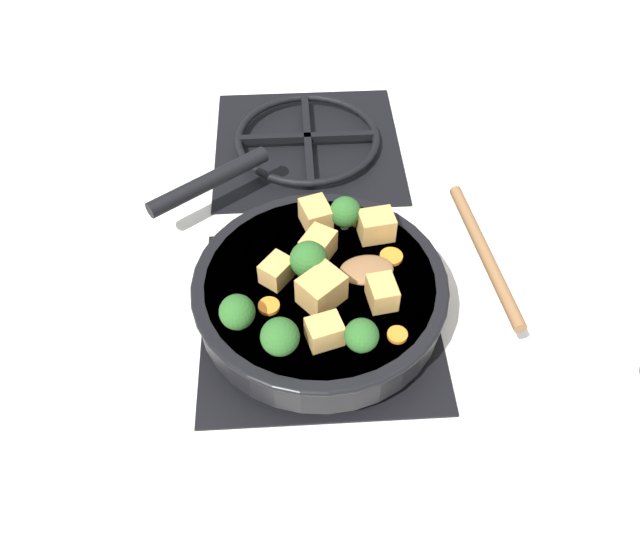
{
  "coord_description": "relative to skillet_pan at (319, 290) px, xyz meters",
  "views": [
    {
      "loc": [
        -0.03,
        -0.49,
        0.67
      ],
      "look_at": [
        0.0,
        0.0,
        0.08
      ],
      "focal_mm": 35.0,
      "sensor_mm": 36.0,
      "label": 1
    }
  ],
  "objects": [
    {
      "name": "broccoli_floret_near_spoon",
      "position": [
        0.04,
        -0.11,
        0.05
      ],
      "size": [
        0.04,
        0.04,
        0.05
      ],
      "color": "#709956",
      "rests_on": "skillet_pan"
    },
    {
      "name": "ground_plane",
      "position": [
        0.0,
        -0.0,
        -0.06
      ],
      "size": [
        2.4,
        2.4,
        0.0
      ],
      "primitive_type": "plane",
      "color": "white"
    },
    {
      "name": "tofu_cube_east_chunk",
      "position": [
        0.01,
        -0.09,
        0.04
      ],
      "size": [
        0.05,
        0.04,
        0.03
      ],
      "primitive_type": "cube",
      "rotation": [
        0.0,
        0.0,
        0.29
      ],
      "color": "tan",
      "rests_on": "skillet_pan"
    },
    {
      "name": "tofu_cube_west_chunk",
      "position": [
        0.08,
        0.07,
        0.04
      ],
      "size": [
        0.05,
        0.04,
        0.04
      ],
      "primitive_type": "cube",
      "rotation": [
        0.0,
        0.0,
        3.29
      ],
      "color": "tan",
      "rests_on": "skillet_pan"
    },
    {
      "name": "skillet_pan",
      "position": [
        0.0,
        0.0,
        0.0
      ],
      "size": [
        0.4,
        0.43,
        0.05
      ],
      "color": "black",
      "rests_on": "front_burner_grate"
    },
    {
      "name": "carrot_slice_edge_slice",
      "position": [
        0.06,
        0.1,
        0.03
      ],
      "size": [
        0.03,
        0.03,
        0.01
      ],
      "primitive_type": "cylinder",
      "color": "orange",
      "rests_on": "skillet_pan"
    },
    {
      "name": "carrot_slice_near_center",
      "position": [
        0.09,
        0.03,
        0.03
      ],
      "size": [
        0.03,
        0.03,
        0.01
      ],
      "primitive_type": "cylinder",
      "color": "orange",
      "rests_on": "skillet_pan"
    },
    {
      "name": "carrot_slice_under_broccoli",
      "position": [
        -0.06,
        -0.04,
        0.03
      ],
      "size": [
        0.03,
        0.03,
        0.01
      ],
      "primitive_type": "cylinder",
      "color": "orange",
      "rests_on": "skillet_pan"
    },
    {
      "name": "tofu_cube_near_handle",
      "position": [
        -0.0,
        -0.03,
        0.04
      ],
      "size": [
        0.06,
        0.06,
        0.04
      ],
      "primitive_type": "cube",
      "rotation": [
        0.0,
        0.0,
        3.84
      ],
      "color": "tan",
      "rests_on": "skillet_pan"
    },
    {
      "name": "broccoli_floret_west_rim",
      "position": [
        -0.01,
        0.01,
        0.05
      ],
      "size": [
        0.05,
        0.05,
        0.05
      ],
      "color": "#709956",
      "rests_on": "skillet_pan"
    },
    {
      "name": "tofu_cube_front_piece",
      "position": [
        0.0,
        0.09,
        0.04
      ],
      "size": [
        0.05,
        0.05,
        0.03
      ],
      "primitive_type": "cube",
      "rotation": [
        0.0,
        0.0,
        5.02
      ],
      "color": "tan",
      "rests_on": "skillet_pan"
    },
    {
      "name": "tofu_cube_back_piece",
      "position": [
        0.07,
        -0.04,
        0.04
      ],
      "size": [
        0.04,
        0.04,
        0.03
      ],
      "primitive_type": "cube",
      "rotation": [
        0.0,
        0.0,
        4.87
      ],
      "color": "tan",
      "rests_on": "skillet_pan"
    },
    {
      "name": "tofu_cube_mid_small",
      "position": [
        0.0,
        0.04,
        0.04
      ],
      "size": [
        0.05,
        0.05,
        0.03
      ],
      "primitive_type": "cube",
      "rotation": [
        0.0,
        0.0,
        4.14
      ],
      "color": "tan",
      "rests_on": "skillet_pan"
    },
    {
      "name": "tofu_cube_center_large",
      "position": [
        -0.05,
        0.0,
        0.04
      ],
      "size": [
        0.05,
        0.05,
        0.03
      ],
      "primitive_type": "cube",
      "rotation": [
        0.0,
        0.0,
        4.03
      ],
      "color": "tan",
      "rests_on": "skillet_pan"
    },
    {
      "name": "broccoli_floret_north_edge",
      "position": [
        0.04,
        0.09,
        0.05
      ],
      "size": [
        0.04,
        0.04,
        0.05
      ],
      "color": "#709956",
      "rests_on": "skillet_pan"
    },
    {
      "name": "carrot_slice_orange_thin",
      "position": [
        0.09,
        -0.09,
        0.03
      ],
      "size": [
        0.02,
        0.02,
        0.01
      ],
      "primitive_type": "cylinder",
      "color": "orange",
      "rests_on": "skillet_pan"
    },
    {
      "name": "broccoli_floret_east_rim",
      "position": [
        -0.1,
        -0.07,
        0.05
      ],
      "size": [
        0.04,
        0.04,
        0.05
      ],
      "color": "#709956",
      "rests_on": "skillet_pan"
    },
    {
      "name": "wooden_spoon",
      "position": [
        0.15,
        0.02,
        0.03
      ],
      "size": [
        0.21,
        0.24,
        0.02
      ],
      "color": "brown",
      "rests_on": "skillet_pan"
    },
    {
      "name": "front_burner_grate",
      "position": [
        0.0,
        -0.0,
        -0.04
      ],
      "size": [
        0.31,
        0.31,
        0.03
      ],
      "color": "black",
      "rests_on": "ground_plane"
    },
    {
      "name": "broccoli_floret_center_top",
      "position": [
        -0.05,
        -0.1,
        0.05
      ],
      "size": [
        0.04,
        0.04,
        0.05
      ],
      "color": "#709956",
      "rests_on": "skillet_pan"
    },
    {
      "name": "rear_burner_grate",
      "position": [
        0.0,
        0.36,
        -0.04
      ],
      "size": [
        0.31,
        0.31,
        0.03
      ],
      "color": "black",
      "rests_on": "ground_plane"
    }
  ]
}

